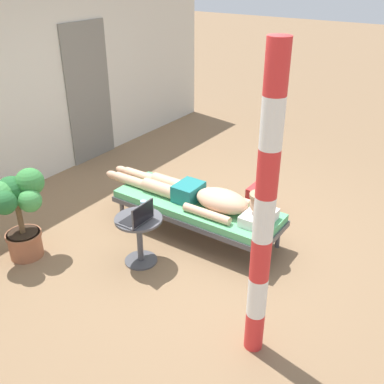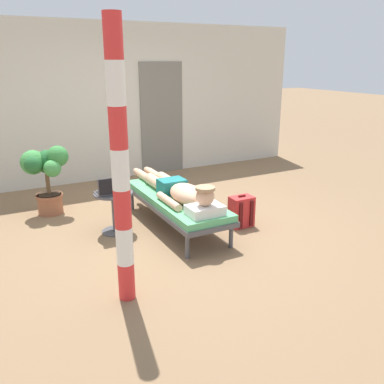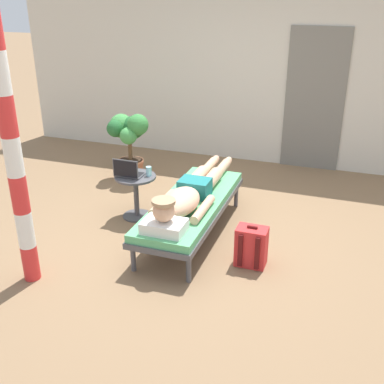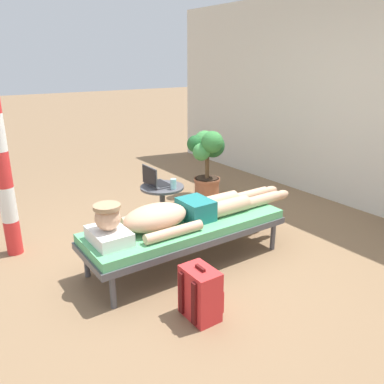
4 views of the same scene
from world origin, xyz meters
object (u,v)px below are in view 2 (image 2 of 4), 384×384
at_px(person_reclining, 179,190).
at_px(porch_post, 120,169).
at_px(side_table, 114,205).
at_px(laptop, 109,190).
at_px(drink_glass, 123,185).
at_px(backpack, 241,212).
at_px(potted_plant, 45,172).
at_px(lounge_chair, 176,201).

relative_size(person_reclining, porch_post, 0.89).
height_order(side_table, porch_post, porch_post).
relative_size(laptop, drink_glass, 2.78).
height_order(drink_glass, backpack, drink_glass).
relative_size(laptop, potted_plant, 0.32).
distance_m(person_reclining, backpack, 0.87).
distance_m(side_table, drink_glass, 0.27).
bearing_deg(drink_glass, side_table, -160.08).
distance_m(side_table, laptop, 0.24).
distance_m(lounge_chair, laptop, 0.86).
xyz_separation_m(side_table, drink_glass, (0.15, 0.05, 0.22)).
xyz_separation_m(lounge_chair, side_table, (-0.76, 0.19, 0.01)).
height_order(person_reclining, side_table, person_reclining).
bearing_deg(person_reclining, backpack, -21.03).
xyz_separation_m(lounge_chair, person_reclining, (0.00, -0.09, 0.17)).
bearing_deg(porch_post, laptop, 77.92).
distance_m(lounge_chair, backpack, 0.86).
distance_m(side_table, porch_post, 1.77).
bearing_deg(porch_post, lounge_chair, 49.21).
bearing_deg(backpack, person_reclining, 158.97).
relative_size(side_table, potted_plant, 0.54).
distance_m(person_reclining, potted_plant, 1.94).
bearing_deg(potted_plant, porch_post, -84.49).
relative_size(laptop, backpack, 0.73).
xyz_separation_m(lounge_chair, porch_post, (-1.13, -1.31, 0.87)).
distance_m(laptop, potted_plant, 1.26).
height_order(lounge_chair, person_reclining, person_reclining).
relative_size(side_table, laptop, 1.69).
relative_size(lounge_chair, side_table, 3.72).
bearing_deg(backpack, lounge_chair, 153.39).
bearing_deg(lounge_chair, porch_post, -130.79).
xyz_separation_m(person_reclining, side_table, (-0.76, 0.28, -0.16)).
height_order(person_reclining, porch_post, porch_post).
bearing_deg(side_table, backpack, -20.74).
bearing_deg(side_table, lounge_chair, -14.36).
xyz_separation_m(drink_glass, porch_post, (-0.52, -1.56, 0.64)).
relative_size(person_reclining, potted_plant, 2.25).
bearing_deg(laptop, drink_glass, 26.70).
bearing_deg(laptop, porch_post, -102.08).
distance_m(backpack, porch_post, 2.34).
bearing_deg(potted_plant, drink_glass, -53.14).
xyz_separation_m(person_reclining, drink_glass, (-0.61, 0.34, 0.06)).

